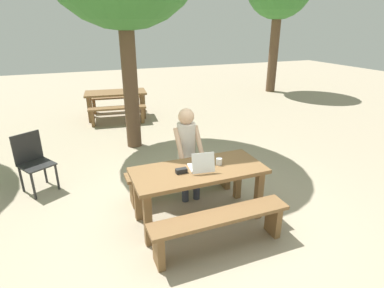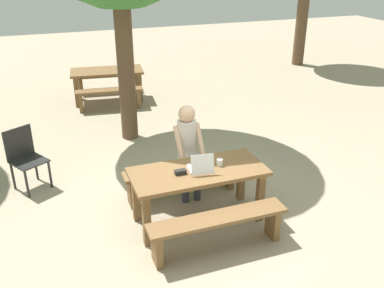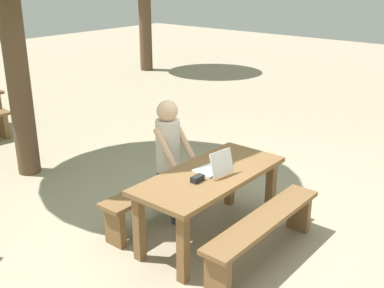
% 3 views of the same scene
% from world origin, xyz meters
% --- Properties ---
extents(ground_plane, '(30.00, 30.00, 0.00)m').
position_xyz_m(ground_plane, '(0.00, 0.00, 0.00)').
color(ground_plane, tan).
extents(picnic_table_front, '(1.72, 0.76, 0.75)m').
position_xyz_m(picnic_table_front, '(0.00, 0.00, 0.62)').
color(picnic_table_front, brown).
rests_on(picnic_table_front, ground).
extents(bench_near, '(1.68, 0.30, 0.46)m').
position_xyz_m(bench_near, '(0.00, -0.65, 0.35)').
color(bench_near, brown).
rests_on(bench_near, ground).
extents(bench_far, '(1.68, 0.30, 0.46)m').
position_xyz_m(bench_far, '(0.00, 0.65, 0.35)').
color(bench_far, brown).
rests_on(bench_far, ground).
extents(laptop, '(0.33, 0.36, 0.26)m').
position_xyz_m(laptop, '(0.02, -0.04, 0.81)').
color(laptop, white).
rests_on(laptop, picnic_table_front).
extents(small_pouch, '(0.14, 0.07, 0.06)m').
position_xyz_m(small_pouch, '(-0.24, -0.03, 0.78)').
color(small_pouch, black).
rests_on(small_pouch, picnic_table_front).
extents(coffee_mug, '(0.08, 0.08, 0.09)m').
position_xyz_m(coffee_mug, '(0.30, 0.02, 0.79)').
color(coffee_mug, white).
rests_on(coffee_mug, picnic_table_front).
extents(person_seated, '(0.38, 0.39, 1.37)m').
position_xyz_m(person_seated, '(0.08, 0.62, 0.80)').
color(person_seated, '#333847').
rests_on(person_seated, ground).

